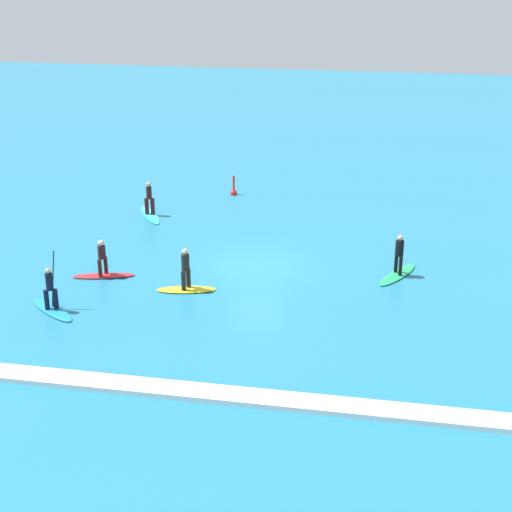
{
  "coord_description": "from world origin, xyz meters",
  "views": [
    {
      "loc": [
        5.71,
        -30.91,
        13.06
      ],
      "look_at": [
        0.0,
        0.0,
        0.5
      ],
      "focal_mm": 53.92,
      "sensor_mm": 36.0,
      "label": 1
    }
  ],
  "objects_px": {
    "surfer_on_red_board": "(103,267)",
    "surfer_on_teal_board": "(150,207)",
    "surfer_on_yellow_board": "(186,280)",
    "marker_buoy": "(234,191)",
    "surfer_on_green_board": "(398,265)",
    "surfer_on_blue_board": "(52,301)"
  },
  "relations": [
    {
      "from": "surfer_on_yellow_board",
      "to": "marker_buoy",
      "type": "xyz_separation_m",
      "value": [
        -0.85,
        13.4,
        -0.29
      ]
    },
    {
      "from": "surfer_on_red_board",
      "to": "surfer_on_green_board",
      "type": "bearing_deg",
      "value": -3.79
    },
    {
      "from": "surfer_on_yellow_board",
      "to": "surfer_on_red_board",
      "type": "bearing_deg",
      "value": 157.18
    },
    {
      "from": "surfer_on_red_board",
      "to": "surfer_on_blue_board",
      "type": "relative_size",
      "value": 1.04
    },
    {
      "from": "surfer_on_yellow_board",
      "to": "marker_buoy",
      "type": "distance_m",
      "value": 13.43
    },
    {
      "from": "surfer_on_red_board",
      "to": "surfer_on_teal_board",
      "type": "xyz_separation_m",
      "value": [
        -0.56,
        8.24,
        -0.0
      ]
    },
    {
      "from": "surfer_on_yellow_board",
      "to": "surfer_on_green_board",
      "type": "bearing_deg",
      "value": 8.27
    },
    {
      "from": "surfer_on_red_board",
      "to": "surfer_on_blue_board",
      "type": "distance_m",
      "value": 3.61
    },
    {
      "from": "surfer_on_blue_board",
      "to": "surfer_on_teal_board",
      "type": "bearing_deg",
      "value": -53.97
    },
    {
      "from": "surfer_on_yellow_board",
      "to": "surfer_on_teal_board",
      "type": "height_order",
      "value": "surfer_on_yellow_board"
    },
    {
      "from": "surfer_on_red_board",
      "to": "marker_buoy",
      "type": "height_order",
      "value": "surfer_on_red_board"
    },
    {
      "from": "surfer_on_red_board",
      "to": "surfer_on_blue_board",
      "type": "height_order",
      "value": "surfer_on_blue_board"
    },
    {
      "from": "surfer_on_yellow_board",
      "to": "surfer_on_blue_board",
      "type": "height_order",
      "value": "surfer_on_blue_board"
    },
    {
      "from": "surfer_on_green_board",
      "to": "surfer_on_red_board",
      "type": "xyz_separation_m",
      "value": [
        -12.42,
        -2.43,
        -0.05
      ]
    },
    {
      "from": "surfer_on_teal_board",
      "to": "surfer_on_red_board",
      "type": "bearing_deg",
      "value": 152.89
    },
    {
      "from": "surfer_on_green_board",
      "to": "surfer_on_teal_board",
      "type": "bearing_deg",
      "value": 93.06
    },
    {
      "from": "surfer_on_blue_board",
      "to": "marker_buoy",
      "type": "height_order",
      "value": "surfer_on_blue_board"
    },
    {
      "from": "surfer_on_yellow_board",
      "to": "surfer_on_teal_board",
      "type": "distance_m",
      "value": 10.01
    },
    {
      "from": "surfer_on_red_board",
      "to": "marker_buoy",
      "type": "distance_m",
      "value": 13.02
    },
    {
      "from": "surfer_on_green_board",
      "to": "surfer_on_yellow_board",
      "type": "distance_m",
      "value": 9.11
    },
    {
      "from": "surfer_on_green_board",
      "to": "surfer_on_yellow_board",
      "type": "height_order",
      "value": "surfer_on_green_board"
    },
    {
      "from": "surfer_on_blue_board",
      "to": "marker_buoy",
      "type": "bearing_deg",
      "value": -66.16
    }
  ]
}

